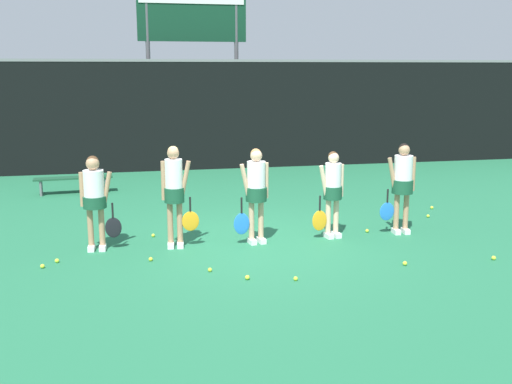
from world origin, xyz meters
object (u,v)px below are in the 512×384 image
object	(u,v)px
player_3	(332,188)
tennis_ball_6	(247,277)
tennis_ball_4	(432,208)
tennis_ball_8	(428,216)
scoreboard	(192,33)
tennis_ball_3	(210,270)
player_0	(95,194)
tennis_ball_9	(296,279)
tennis_ball_7	(42,266)
tennis_ball_10	(367,231)
player_1	(174,188)
player_4	(402,180)
tennis_ball_11	(494,258)
tennis_ball_5	(153,235)
bench_courtside	(73,179)
tennis_ball_2	(151,259)
tennis_ball_1	(57,261)
player_2	(256,188)
tennis_ball_0	(405,263)

from	to	relation	value
player_3	tennis_ball_6	bearing A→B (deg)	-144.24
tennis_ball_4	tennis_ball_8	distance (m)	0.83
scoreboard	tennis_ball_3	xyz separation A→B (m)	(-0.98, -11.13, -4.17)
player_0	tennis_ball_6	distance (m)	3.18
tennis_ball_9	player_3	bearing A→B (deg)	58.84
tennis_ball_7	tennis_ball_10	size ratio (longest dim) A/B	1.04
tennis_ball_6	tennis_ball_8	bearing A→B (deg)	33.26
tennis_ball_4	tennis_ball_6	size ratio (longest dim) A/B	0.98
player_1	player_4	bearing A→B (deg)	5.51
tennis_ball_11	tennis_ball_5	bearing A→B (deg)	154.96
scoreboard	bench_courtside	size ratio (longest dim) A/B	2.80
player_0	tennis_ball_10	world-z (taller)	player_0
player_0	tennis_ball_2	world-z (taller)	player_0
tennis_ball_1	tennis_ball_11	bearing A→B (deg)	-10.77
player_0	tennis_ball_3	size ratio (longest dim) A/B	25.58
tennis_ball_8	tennis_ball_1	bearing A→B (deg)	-168.32
tennis_ball_9	tennis_ball_10	size ratio (longest dim) A/B	0.99
tennis_ball_1	tennis_ball_8	bearing A→B (deg)	11.68
tennis_ball_4	tennis_ball_9	xyz separation A→B (m)	(-4.24, -3.82, -0.00)
tennis_ball_10	tennis_ball_11	distance (m)	2.46
player_2	tennis_ball_11	distance (m)	4.17
scoreboard	tennis_ball_8	size ratio (longest dim) A/B	82.87
scoreboard	player_0	xyz separation A→B (m)	(-2.74, -9.59, -3.21)
tennis_ball_1	tennis_ball_9	bearing A→B (deg)	-24.24
tennis_ball_3	tennis_ball_4	world-z (taller)	tennis_ball_4
player_1	tennis_ball_8	size ratio (longest dim) A/B	27.53
player_4	tennis_ball_1	bearing A→B (deg)	-171.78
tennis_ball_4	tennis_ball_8	xyz separation A→B (m)	(-0.45, -0.69, -0.00)
tennis_ball_0	tennis_ball_7	world-z (taller)	tennis_ball_0
bench_courtside	tennis_ball_3	world-z (taller)	bench_courtside
bench_courtside	tennis_ball_1	world-z (taller)	bench_courtside
tennis_ball_2	tennis_ball_5	size ratio (longest dim) A/B	1.04
scoreboard	player_2	distance (m)	10.25
player_1	tennis_ball_6	size ratio (longest dim) A/B	25.35
player_0	tennis_ball_11	distance (m)	6.78
tennis_ball_8	tennis_ball_9	distance (m)	4.92
player_2	tennis_ball_3	world-z (taller)	player_2
tennis_ball_0	tennis_ball_1	distance (m)	5.64
player_2	player_3	bearing A→B (deg)	-5.19
tennis_ball_6	tennis_ball_0	bearing A→B (deg)	2.74
tennis_ball_1	tennis_ball_9	world-z (taller)	tennis_ball_1
bench_courtside	player_2	distance (m)	6.36
player_0	player_3	bearing A→B (deg)	1.99
player_0	tennis_ball_8	distance (m)	6.88
player_1	tennis_ball_6	bearing A→B (deg)	-59.23
tennis_ball_2	tennis_ball_7	bearing A→B (deg)	-179.72
player_4	tennis_ball_6	size ratio (longest dim) A/B	24.40
scoreboard	tennis_ball_5	distance (m)	10.05
player_0	player_4	bearing A→B (deg)	2.25
player_2	tennis_ball_5	size ratio (longest dim) A/B	26.69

